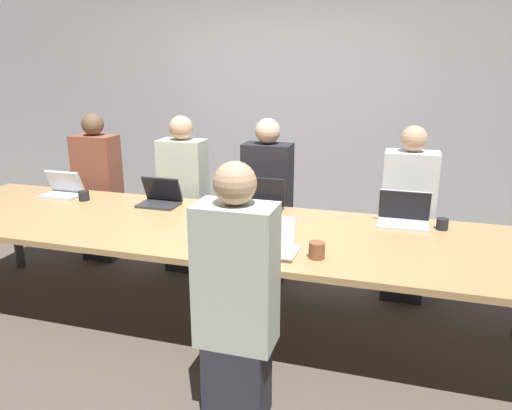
% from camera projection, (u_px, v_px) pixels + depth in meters
% --- Properties ---
extents(ground_plane, '(24.00, 24.00, 0.00)m').
position_uv_depth(ground_plane, '(214.00, 321.00, 3.68)').
color(ground_plane, brown).
extents(curtain_wall, '(12.00, 0.06, 2.80)m').
position_uv_depth(curtain_wall, '(283.00, 106.00, 5.15)').
color(curtain_wall, '#ADADB2').
rests_on(curtain_wall, ground_plane).
extents(conference_table, '(4.57, 1.22, 0.74)m').
position_uv_depth(conference_table, '(212.00, 233.00, 3.49)').
color(conference_table, tan).
rests_on(conference_table, ground_plane).
extents(laptop_far_right, '(0.35, 0.24, 0.24)m').
position_uv_depth(laptop_far_right, '(404.00, 215.00, 3.49)').
color(laptop_far_right, silver).
rests_on(laptop_far_right, conference_table).
extents(person_far_right, '(0.40, 0.24, 1.39)m').
position_uv_depth(person_far_right, '(407.00, 218.00, 3.89)').
color(person_far_right, '#2D2D38').
rests_on(person_far_right, ground_plane).
extents(cup_far_right, '(0.08, 0.08, 0.08)m').
position_uv_depth(cup_far_right, '(442.00, 224.00, 3.40)').
color(cup_far_right, '#232328').
rests_on(cup_far_right, conference_table).
extents(laptop_near_midright, '(0.36, 0.26, 0.26)m').
position_uv_depth(laptop_near_midright, '(266.00, 243.00, 2.94)').
color(laptop_near_midright, silver).
rests_on(laptop_near_midright, conference_table).
extents(person_near_midright, '(0.40, 0.24, 1.41)m').
position_uv_depth(person_near_midright, '(236.00, 302.00, 2.53)').
color(person_near_midright, '#2D2D38').
rests_on(person_near_midright, ground_plane).
extents(cup_near_midright, '(0.09, 0.09, 0.10)m').
position_uv_depth(cup_near_midright, '(317.00, 250.00, 2.90)').
color(cup_near_midright, brown).
rests_on(cup_near_midright, conference_table).
extents(laptop_far_left, '(0.33, 0.22, 0.21)m').
position_uv_depth(laptop_far_left, '(63.00, 189.00, 4.23)').
color(laptop_far_left, silver).
rests_on(laptop_far_left, conference_table).
extents(person_far_left, '(0.40, 0.24, 1.39)m').
position_uv_depth(person_far_left, '(99.00, 190.00, 4.69)').
color(person_far_left, '#2D2D38').
rests_on(person_far_left, ground_plane).
extents(cup_far_left, '(0.09, 0.09, 0.08)m').
position_uv_depth(cup_far_left, '(84.00, 196.00, 4.09)').
color(cup_far_left, '#232328').
rests_on(cup_far_left, conference_table).
extents(laptop_far_midleft, '(0.32, 0.23, 0.22)m').
position_uv_depth(laptop_far_midleft, '(160.00, 197.00, 3.96)').
color(laptop_far_midleft, '#333338').
rests_on(laptop_far_midleft, conference_table).
extents(person_far_midleft, '(0.40, 0.24, 1.40)m').
position_uv_depth(person_far_midleft, '(184.00, 197.00, 4.44)').
color(person_far_midleft, '#2D2D38').
rests_on(person_far_midleft, ground_plane).
extents(laptop_far_center, '(0.32, 0.23, 0.24)m').
position_uv_depth(laptop_far_center, '(262.00, 201.00, 3.84)').
color(laptop_far_center, '#333338').
rests_on(laptop_far_center, conference_table).
extents(person_far_center, '(0.40, 0.24, 1.40)m').
position_uv_depth(person_far_center, '(267.00, 204.00, 4.24)').
color(person_far_center, '#2D2D38').
rests_on(person_far_center, ground_plane).
extents(cup_far_center, '(0.08, 0.08, 0.08)m').
position_uv_depth(cup_far_center, '(233.00, 204.00, 3.87)').
color(cup_far_center, '#232328').
rests_on(cup_far_center, conference_table).
extents(bottle_far_center, '(0.08, 0.08, 0.28)m').
position_uv_depth(bottle_far_center, '(222.00, 197.00, 3.75)').
color(bottle_far_center, black).
rests_on(bottle_far_center, conference_table).
extents(stapler, '(0.10, 0.16, 0.05)m').
position_uv_depth(stapler, '(211.00, 226.00, 3.40)').
color(stapler, black).
rests_on(stapler, conference_table).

